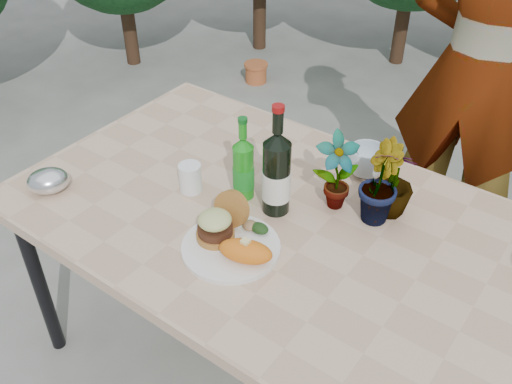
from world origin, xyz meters
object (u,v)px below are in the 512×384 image
Objects in this scene: patio_table at (271,227)px; wine_bottle at (276,174)px; dinner_plate at (231,247)px; person at (478,72)px.

patio_table is 0.19m from wine_bottle.
patio_table is 0.21m from dinner_plate.
wine_bottle is at bearing 74.60° from person.
person is at bearing 56.12° from wine_bottle.
wine_bottle is at bearing 90.50° from dinner_plate.
wine_bottle is 0.21× the size of person.
wine_bottle is 1.08m from person.
person is (0.23, 1.06, -0.02)m from wine_bottle.
dinner_plate reaches higher than patio_table.
person reaches higher than wine_bottle.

